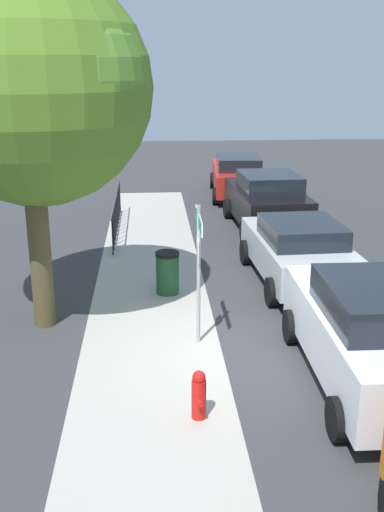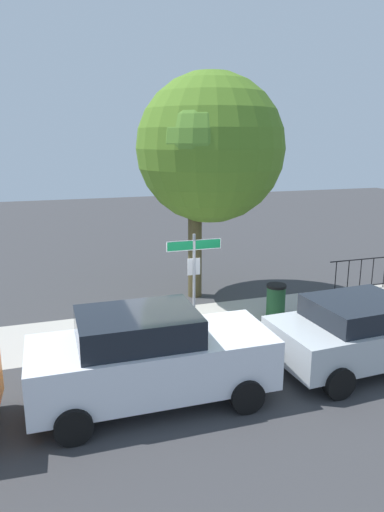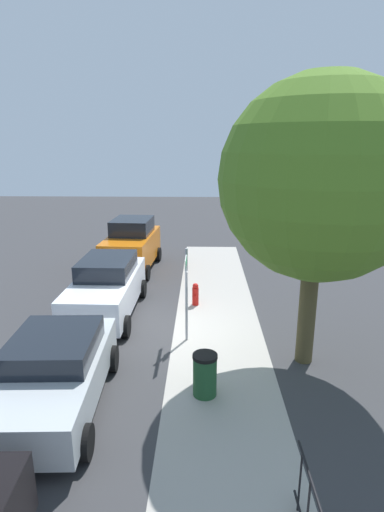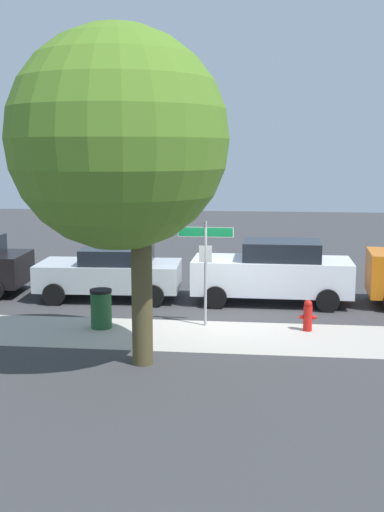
% 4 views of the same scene
% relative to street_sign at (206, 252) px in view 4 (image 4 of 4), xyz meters
% --- Properties ---
extents(ground_plane, '(60.00, 60.00, 0.00)m').
position_rel_street_sign_xyz_m(ground_plane, '(-0.48, -0.40, -1.88)').
color(ground_plane, '#38383A').
extents(sidewalk_strip, '(24.00, 2.60, 0.00)m').
position_rel_street_sign_xyz_m(sidewalk_strip, '(1.52, 0.90, -1.87)').
color(sidewalk_strip, '#ABA59C').
rests_on(sidewalk_strip, ground_plane).
extents(street_sign, '(1.39, 0.07, 2.66)m').
position_rel_street_sign_xyz_m(street_sign, '(0.00, 0.00, 0.00)').
color(street_sign, '#9EA0A5').
rests_on(street_sign, ground_plane).
extents(shade_tree, '(4.44, 4.44, 6.83)m').
position_rel_street_sign_xyz_m(shade_tree, '(1.49, 2.91, 2.75)').
color(shade_tree, '#4D4428').
rests_on(shade_tree, ground_plane).
extents(car_white, '(4.56, 2.05, 1.83)m').
position_rel_street_sign_xyz_m(car_white, '(-1.73, -2.62, -0.95)').
color(car_white, white).
rests_on(car_white, ground_plane).
extents(car_silver, '(4.27, 2.28, 1.55)m').
position_rel_street_sign_xyz_m(car_silver, '(3.07, -2.63, -1.07)').
color(car_silver, '#B6BCBF').
rests_on(car_silver, ground_plane).
extents(fire_hydrant, '(0.42, 0.22, 0.78)m').
position_rel_street_sign_xyz_m(fire_hydrant, '(-2.55, 0.20, -1.49)').
color(fire_hydrant, red).
rests_on(fire_hydrant, ground_plane).
extents(trash_bin, '(0.55, 0.55, 0.98)m').
position_rel_street_sign_xyz_m(trash_bin, '(2.57, 0.50, -1.38)').
color(trash_bin, '#1E4C28').
rests_on(trash_bin, ground_plane).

